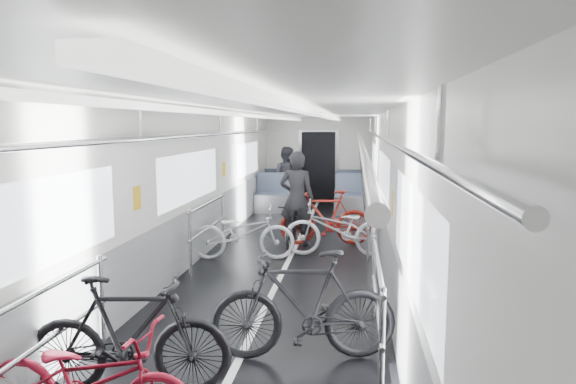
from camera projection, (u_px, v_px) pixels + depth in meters
name	position (u px, v px, depth m)	size (l,w,h in m)	color
car_shell	(298.00, 183.00, 9.55)	(3.02, 14.01, 2.41)	black
bike_left_near	(90.00, 381.00, 3.59)	(0.56, 1.60, 0.84)	#B4162E
bike_left_mid	(129.00, 335.00, 4.17)	(0.47, 1.66, 1.00)	black
bike_left_far	(243.00, 233.00, 8.40)	(0.59, 1.70, 0.89)	silver
bike_right_near	(303.00, 305.00, 4.80)	(0.49, 1.74, 1.05)	black
bike_right_mid	(338.00, 229.00, 8.60)	(0.62, 1.79, 0.94)	silver
bike_right_far	(326.00, 218.00, 9.42)	(0.48, 1.69, 1.01)	maroon
bike_aisle	(299.00, 225.00, 9.28)	(0.53, 1.51, 0.80)	black
person_standing	(297.00, 199.00, 9.33)	(0.63, 0.41, 1.73)	black
person_seated	(286.00, 178.00, 13.57)	(0.79, 0.62, 1.63)	#292930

